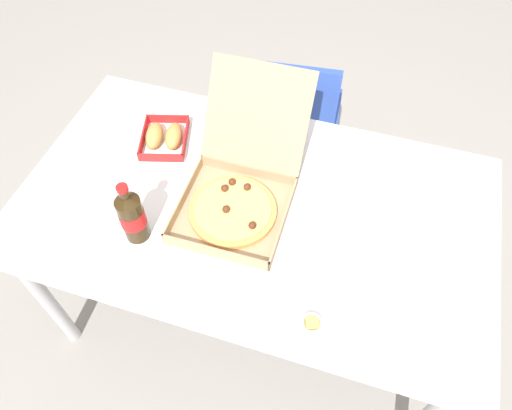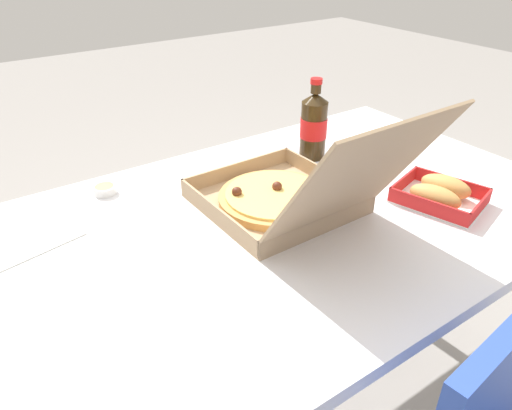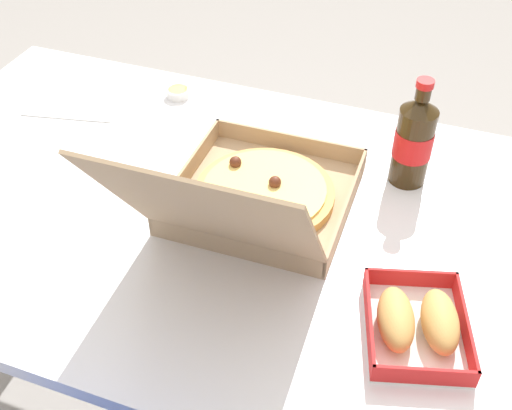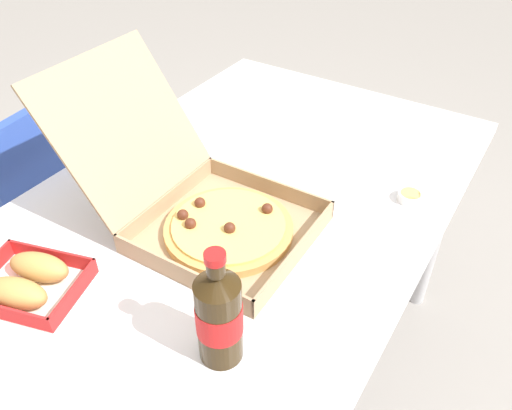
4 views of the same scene
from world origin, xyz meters
name	(u,v)px [view 1 (image 1 of 4)]	position (x,y,z in m)	size (l,w,h in m)	color
ground_plane	(254,303)	(0.00, 0.00, 0.00)	(10.00, 10.00, 0.00)	gray
dining_table	(254,217)	(0.00, 0.00, 0.64)	(1.47, 0.85, 0.71)	white
chair	(292,117)	(-0.04, 0.66, 0.48)	(0.44, 0.44, 0.83)	#2D4CAD
pizza_box_open	(238,192)	(-0.05, 0.00, 0.76)	(0.33, 0.51, 0.32)	tan
bread_side_box	(164,137)	(-0.37, 0.16, 0.74)	(0.20, 0.22, 0.06)	white
cola_bottle	(132,216)	(-0.29, -0.21, 0.81)	(0.07, 0.07, 0.22)	#33230F
paper_menu	(399,314)	(0.48, -0.23, 0.71)	(0.21, 0.15, 0.00)	white
dipping_sauce_cup	(312,324)	(0.26, -0.33, 0.72)	(0.06, 0.06, 0.02)	white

